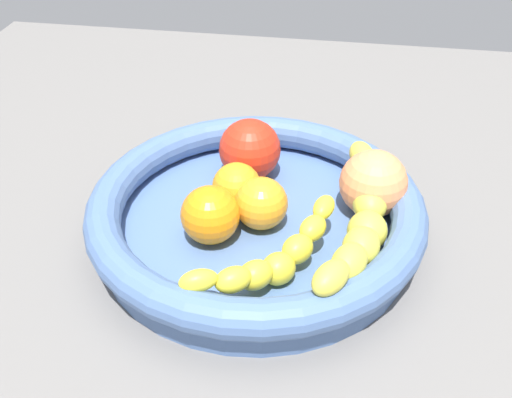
# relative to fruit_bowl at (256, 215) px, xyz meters

# --- Properties ---
(kitchen_counter) EXTENTS (1.20, 1.20, 0.03)m
(kitchen_counter) POSITION_rel_fruit_bowl_xyz_m (0.00, 0.00, -0.05)
(kitchen_counter) COLOR slate
(kitchen_counter) RESTS_ON ground
(fruit_bowl) EXTENTS (0.37, 0.37, 0.06)m
(fruit_bowl) POSITION_rel_fruit_bowl_xyz_m (0.00, 0.00, 0.00)
(fruit_bowl) COLOR #4B699D
(fruit_bowl) RESTS_ON kitchen_counter
(banana_draped_left) EXTENTS (0.08, 0.26, 0.06)m
(banana_draped_left) POSITION_rel_fruit_bowl_xyz_m (-0.11, 0.02, 0.02)
(banana_draped_left) COLOR yellow
(banana_draped_left) RESTS_ON fruit_bowl
(banana_draped_right) EXTENTS (0.14, 0.16, 0.05)m
(banana_draped_right) POSITION_rel_fruit_bowl_xyz_m (-0.03, 0.09, 0.02)
(banana_draped_right) COLOR yellow
(banana_draped_right) RESTS_ON fruit_bowl
(orange_front) EXTENTS (0.06, 0.06, 0.06)m
(orange_front) POSITION_rel_fruit_bowl_xyz_m (0.04, 0.04, 0.02)
(orange_front) COLOR orange
(orange_front) RESTS_ON fruit_bowl
(orange_mid_left) EXTENTS (0.06, 0.06, 0.06)m
(orange_mid_left) POSITION_rel_fruit_bowl_xyz_m (0.03, -0.02, 0.02)
(orange_mid_left) COLOR orange
(orange_mid_left) RESTS_ON fruit_bowl
(orange_mid_right) EXTENTS (0.06, 0.06, 0.06)m
(orange_mid_right) POSITION_rel_fruit_bowl_xyz_m (-0.01, 0.01, 0.02)
(orange_mid_right) COLOR orange
(orange_mid_right) RESTS_ON fruit_bowl
(tomato_red) EXTENTS (0.07, 0.07, 0.07)m
(tomato_red) POSITION_rel_fruit_bowl_xyz_m (0.02, -0.09, 0.03)
(tomato_red) COLOR red
(tomato_red) RESTS_ON fruit_bowl
(peach_blush) EXTENTS (0.08, 0.08, 0.08)m
(peach_blush) POSITION_rel_fruit_bowl_xyz_m (-0.12, -0.04, 0.03)
(peach_blush) COLOR #F99259
(peach_blush) RESTS_ON fruit_bowl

